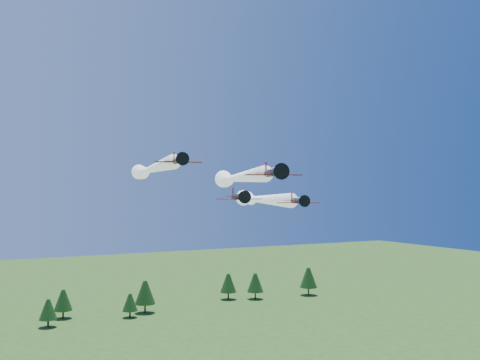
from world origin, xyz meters
name	(u,v)px	position (x,y,z in m)	size (l,w,h in m)	color
plane_lead	(236,178)	(5.31, 14.42, 45.50)	(16.79, 45.34, 3.70)	black
plane_left	(151,169)	(-4.86, 34.89, 47.81)	(15.00, 56.43, 3.70)	black
plane_right	(259,199)	(15.40, 23.57, 41.30)	(16.96, 46.64, 3.70)	black
plane_slot	(238,197)	(2.18, 7.49, 41.90)	(8.11, 8.92, 2.83)	black
treeline	(88,298)	(-2.20, 110.50, 6.77)	(180.59, 20.03, 11.58)	#382314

